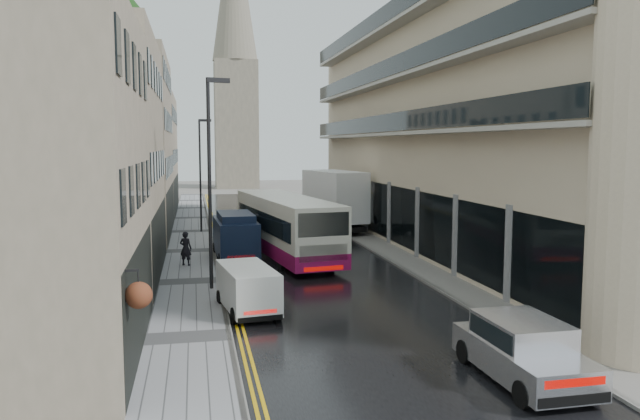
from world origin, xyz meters
name	(u,v)px	position (x,y,z in m)	size (l,w,h in m)	color
road	(291,249)	(0.00, 27.50, 0.01)	(9.00, 85.00, 0.02)	black
left_sidewalk	(191,251)	(-5.85, 27.50, 0.06)	(2.70, 85.00, 0.12)	gray
right_sidewalk	(378,245)	(5.40, 27.50, 0.06)	(1.80, 85.00, 0.12)	slate
old_shop_row	(127,148)	(-9.45, 30.00, 6.00)	(4.50, 56.00, 12.00)	gray
modern_block	(465,131)	(10.30, 26.00, 7.00)	(8.00, 40.00, 14.00)	beige
church_spire	(235,47)	(0.50, 82.00, 20.00)	(6.40, 6.40, 40.00)	gray
tree_near	(28,127)	(-12.50, 20.00, 6.95)	(10.56, 10.56, 13.89)	black
tree_far	(87,144)	(-12.20, 33.00, 6.23)	(9.24, 9.24, 12.46)	black
cream_bus	(281,237)	(-1.41, 21.42, 1.68)	(2.77, 12.20, 3.33)	white
white_lorry	(326,204)	(3.19, 32.28, 2.20)	(2.50, 8.32, 4.37)	white
silver_hatchback	(524,373)	(1.95, 4.08, 0.86)	(1.96, 4.49, 1.68)	silver
white_van	(235,299)	(-4.28, 12.41, 0.90)	(1.66, 3.88, 1.76)	white
navy_van	(221,240)	(-4.30, 23.11, 1.33)	(2.06, 5.15, 2.63)	black
pedestrian	(186,248)	(-6.06, 22.99, 0.99)	(0.63, 0.42, 1.73)	black
lamp_post_near	(210,185)	(-4.94, 17.58, 4.52)	(0.99, 0.22, 8.80)	black
lamp_post_far	(200,176)	(-5.14, 35.43, 4.03)	(0.88, 0.20, 7.81)	black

